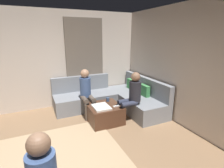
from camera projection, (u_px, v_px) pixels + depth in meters
The scene contains 10 objects.
wall_back at pixel (210, 72), 3.32m from camera, with size 6.00×0.12×2.70m, color beige.
wall_left at pixel (37, 61), 4.72m from camera, with size 0.12×6.00×2.70m, color beige.
curtain_panel at pixel (85, 62), 5.18m from camera, with size 0.06×1.10×2.50m, color #726659.
sectional_couch at pixel (113, 98), 5.00m from camera, with size 2.10×2.55×0.87m.
ottoman at pixel (105, 114), 4.19m from camera, with size 0.76×0.76×0.42m, color #4C2D1E.
folded_blanket at pixel (101, 107), 4.00m from camera, with size 0.44×0.36×0.04m, color white.
coffee_mug at pixel (108, 99), 4.39m from camera, with size 0.08×0.08×0.10m, color #334C72.
game_remote at pixel (116, 106), 4.06m from camera, with size 0.05×0.15×0.02m, color white.
person_on_couch_back at pixel (131, 95), 4.14m from camera, with size 0.30×0.60×1.20m.
person_on_couch_side at pixel (87, 91), 4.44m from camera, with size 0.60×0.30×1.20m.
Camera 1 is at (2.19, -0.11, 2.03)m, focal length 28.02 mm.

